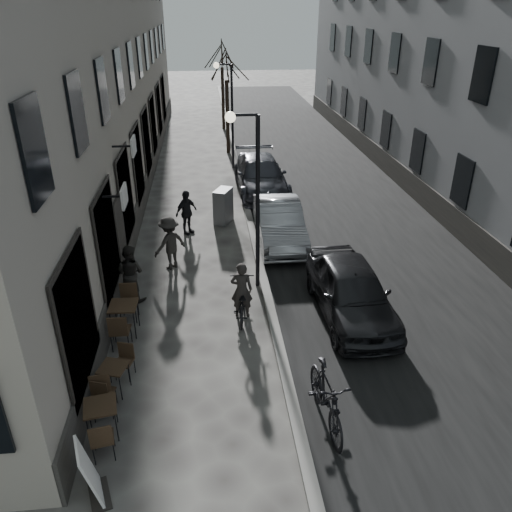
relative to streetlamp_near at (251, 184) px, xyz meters
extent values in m
plane|color=#3B3836|center=(0.17, -6.00, -3.16)|extent=(120.00, 120.00, 0.00)
cube|color=black|center=(4.02, 10.00, -3.16)|extent=(7.30, 60.00, 0.00)
cube|color=slate|center=(0.37, 10.00, -3.10)|extent=(0.25, 60.00, 0.12)
cylinder|color=black|center=(0.17, 0.00, -0.66)|extent=(0.12, 0.12, 5.00)
cylinder|color=black|center=(-0.18, 0.00, 1.84)|extent=(0.70, 0.08, 0.08)
sphere|color=#FFF2CC|center=(-0.53, 0.00, 1.79)|extent=(0.28, 0.28, 0.28)
cylinder|color=black|center=(0.17, 12.00, -0.66)|extent=(0.12, 0.12, 5.00)
cylinder|color=black|center=(-0.18, 12.00, 1.84)|extent=(0.70, 0.08, 0.08)
sphere|color=#FFF2CC|center=(-0.53, 12.00, 1.79)|extent=(0.28, 0.28, 0.28)
cylinder|color=black|center=(0.07, 15.00, -1.21)|extent=(0.20, 0.20, 3.90)
cylinder|color=black|center=(0.07, 21.00, -1.21)|extent=(0.20, 0.20, 3.90)
cube|color=#302215|center=(-3.39, -5.45, -2.44)|extent=(0.70, 0.70, 0.04)
cylinder|color=black|center=(-3.60, -5.74, -2.81)|extent=(0.02, 0.02, 0.70)
cylinder|color=black|center=(-3.10, -5.65, -2.81)|extent=(0.02, 0.02, 0.70)
cylinder|color=black|center=(-3.69, -5.24, -2.81)|extent=(0.02, 0.02, 0.70)
cylinder|color=black|center=(-3.19, -5.15, -2.81)|extent=(0.02, 0.02, 0.70)
cube|color=#302215|center=(-3.34, -4.24, -2.50)|extent=(0.68, 0.68, 0.04)
cylinder|color=black|center=(-3.63, -4.39, -2.84)|extent=(0.02, 0.02, 0.64)
cylinder|color=black|center=(-3.19, -4.52, -2.84)|extent=(0.02, 0.02, 0.64)
cylinder|color=black|center=(-3.50, -3.95, -2.84)|extent=(0.02, 0.02, 0.64)
cylinder|color=black|center=(-3.06, -4.08, -2.84)|extent=(0.02, 0.02, 0.64)
cube|color=#302215|center=(-3.41, -2.06, -2.35)|extent=(0.70, 0.70, 0.04)
cylinder|color=black|center=(-3.70, -2.33, -2.77)|extent=(0.03, 0.03, 0.79)
cylinder|color=black|center=(-3.13, -2.35, -2.77)|extent=(0.03, 0.03, 0.79)
cylinder|color=black|center=(-3.68, -1.76, -2.77)|extent=(0.03, 0.03, 0.79)
cylinder|color=black|center=(-3.11, -1.78, -2.77)|extent=(0.03, 0.03, 0.79)
cube|color=black|center=(-3.25, -6.84, -3.14)|extent=(0.52, 0.75, 0.04)
cube|color=white|center=(-3.34, -6.84, -2.56)|extent=(0.48, 0.73, 1.13)
cube|color=#5E5E60|center=(-0.63, 4.91, -2.50)|extent=(0.81, 1.01, 1.32)
imported|color=black|center=(-0.41, -1.56, -2.67)|extent=(0.83, 1.91, 0.97)
imported|color=#272422|center=(-0.41, -1.56, -2.37)|extent=(0.62, 0.44, 1.59)
imported|color=black|center=(-3.43, -0.39, -2.33)|extent=(1.00, 0.92, 1.66)
imported|color=#282623|center=(-2.43, 1.39, -2.30)|extent=(1.27, 1.20, 1.72)
imported|color=black|center=(-1.98, 4.03, -2.34)|extent=(0.97, 0.95, 1.63)
imported|color=black|center=(2.47, -1.80, -2.42)|extent=(1.86, 4.39, 1.48)
imported|color=#9EA0A6|center=(1.24, 3.03, -2.45)|extent=(1.55, 4.33, 1.42)
imported|color=#32343C|center=(1.17, 8.27, -2.41)|extent=(2.24, 5.22, 1.50)
imported|color=black|center=(0.94, -5.56, -2.52)|extent=(0.75, 2.16, 1.27)
camera|label=1|loc=(-1.17, -12.82, 4.34)|focal=35.00mm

